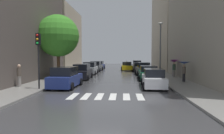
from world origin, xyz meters
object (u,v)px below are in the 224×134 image
object	(u,v)px
parked_car_right_nearest	(153,79)
parked_car_left_fifth	(99,65)
pedestrian_foreground	(19,75)
parked_car_left_fourth	(96,66)
pedestrian_near_tree	(174,65)
parked_car_right_third	(143,69)
pedestrian_by_kerb	(174,65)
parked_car_left_second	(82,72)
lamp_post_right	(160,46)
parked_car_left_third	(90,69)
parked_car_right_fifth	(137,65)
parked_car_right_fourth	(138,67)
pedestrian_far_side	(184,66)
parked_car_right_second	(148,73)
taxi_midroad	(127,66)
traffic_light_left_corner	(38,49)
street_tree_left	(58,36)

from	to	relation	value
parked_car_right_nearest	parked_car_left_fifth	bearing A→B (deg)	19.90
pedestrian_foreground	parked_car_left_fourth	bearing A→B (deg)	158.27
parked_car_left_fifth	pedestrian_foreground	size ratio (longest dim) A/B	2.55
parked_car_right_nearest	pedestrian_near_tree	xyz separation A→B (m)	(3.57, 7.15, 0.91)
parked_car_right_third	pedestrian_by_kerb	world-z (taller)	pedestrian_by_kerb
parked_car_right_nearest	parked_car_right_third	xyz separation A→B (m)	(0.24, 11.36, 0.08)
parked_car_left_fifth	parked_car_left_second	bearing A→B (deg)	-178.04
pedestrian_near_tree	lamp_post_right	distance (m)	2.90
parked_car_right_nearest	parked_car_left_second	bearing A→B (deg)	54.01
parked_car_left_third	parked_car_right_fifth	size ratio (longest dim) A/B	1.00
parked_car_left_fourth	parked_car_right_fourth	size ratio (longest dim) A/B	0.98
pedestrian_foreground	parked_car_right_fifth	bearing A→B (deg)	143.95
parked_car_right_nearest	pedestrian_near_tree	world-z (taller)	pedestrian_near_tree
parked_car_right_fifth	parked_car_right_fourth	bearing A→B (deg)	179.37
parked_car_left_second	parked_car_left_third	distance (m)	6.25
parked_car_right_third	lamp_post_right	distance (m)	5.76
parked_car_left_second	pedestrian_near_tree	distance (m)	11.11
parked_car_right_nearest	pedestrian_far_side	bearing A→B (deg)	-48.09
parked_car_right_fourth	pedestrian_foreground	bearing A→B (deg)	147.00
pedestrian_near_tree	parked_car_left_third	bearing A→B (deg)	-8.22
parked_car_left_fourth	parked_car_right_fifth	bearing A→B (deg)	-56.45
parked_car_left_fifth	parked_car_right_nearest	world-z (taller)	parked_car_left_fifth
parked_car_left_fifth	parked_car_right_second	xyz separation A→B (m)	(7.87, -19.15, -0.01)
parked_car_left_fourth	parked_car_right_third	world-z (taller)	parked_car_right_third
pedestrian_by_kerb	parked_car_right_fourth	bearing A→B (deg)	-15.56
parked_car_right_third	pedestrian_far_side	distance (m)	9.18
parked_car_left_fifth	parked_car_right_fifth	distance (m)	7.93
parked_car_left_fifth	parked_car_right_fifth	world-z (taller)	parked_car_right_fifth
parked_car_right_third	pedestrian_near_tree	world-z (taller)	pedestrian_near_tree
parked_car_right_second	pedestrian_near_tree	size ratio (longest dim) A/B	2.26
parked_car_right_fourth	pedestrian_near_tree	bearing A→B (deg)	-162.80
pedestrian_far_side	parked_car_left_second	bearing A→B (deg)	133.06
parked_car_right_third	parked_car_right_fifth	distance (m)	12.27
parked_car_left_third	parked_car_right_nearest	world-z (taller)	parked_car_left_third
parked_car_right_fifth	pedestrian_far_side	size ratio (longest dim) A/B	2.07
parked_car_left_second	lamp_post_right	world-z (taller)	lamp_post_right
parked_car_right_nearest	parked_car_right_second	size ratio (longest dim) A/B	1.00
parked_car_right_fourth	pedestrian_foreground	world-z (taller)	pedestrian_foreground
parked_car_right_nearest	parked_car_right_fifth	xyz separation A→B (m)	(0.21, 23.63, 0.07)
parked_car_left_second	pedestrian_near_tree	xyz separation A→B (m)	(11.01, 1.18, 0.84)
parked_car_left_third	pedestrian_far_side	bearing A→B (deg)	-130.45
taxi_midroad	parked_car_right_fourth	bearing A→B (deg)	-148.56
parked_car_left_third	parked_car_right_fifth	world-z (taller)	parked_car_left_third
parked_car_right_third	parked_car_left_second	bearing A→B (deg)	123.28
parked_car_left_fifth	parked_car_left_third	bearing A→B (deg)	-178.26
parked_car_left_second	traffic_light_left_corner	bearing A→B (deg)	166.67
street_tree_left	parked_car_right_nearest	bearing A→B (deg)	-29.27
parked_car_right_third	pedestrian_foreground	bearing A→B (deg)	135.54
taxi_midroad	parked_car_left_third	bearing A→B (deg)	144.14
street_tree_left	parked_car_left_third	bearing A→B (deg)	67.79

